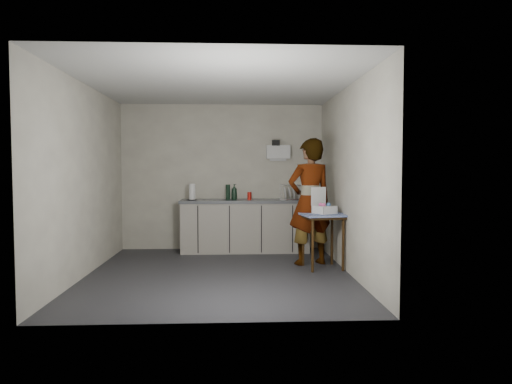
{
  "coord_description": "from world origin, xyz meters",
  "views": [
    {
      "loc": [
        0.22,
        -6.24,
        1.46
      ],
      "look_at": [
        0.53,
        0.45,
        1.11
      ],
      "focal_mm": 32.0,
      "sensor_mm": 36.0,
      "label": 1
    }
  ],
  "objects_px": {
    "soda_can": "(249,196)",
    "paper_towel": "(192,192)",
    "standing_man": "(310,202)",
    "side_table": "(323,221)",
    "dish_rack": "(290,196)",
    "dark_bottle": "(228,192)",
    "bakery_box": "(324,208)",
    "soap_bottle": "(234,192)",
    "kitchen_counter": "(245,227)"
  },
  "relations": [
    {
      "from": "standing_man",
      "to": "bakery_box",
      "type": "height_order",
      "value": "standing_man"
    },
    {
      "from": "soda_can",
      "to": "paper_towel",
      "type": "distance_m",
      "value": 0.99
    },
    {
      "from": "side_table",
      "to": "soap_bottle",
      "type": "xyz_separation_m",
      "value": [
        -1.29,
        1.35,
        0.35
      ]
    },
    {
      "from": "kitchen_counter",
      "to": "standing_man",
      "type": "xyz_separation_m",
      "value": [
        0.95,
        -1.12,
        0.53
      ]
    },
    {
      "from": "kitchen_counter",
      "to": "soda_can",
      "type": "distance_m",
      "value": 0.56
    },
    {
      "from": "soda_can",
      "to": "dish_rack",
      "type": "height_order",
      "value": "dish_rack"
    },
    {
      "from": "kitchen_counter",
      "to": "soda_can",
      "type": "height_order",
      "value": "soda_can"
    },
    {
      "from": "paper_towel",
      "to": "bakery_box",
      "type": "relative_size",
      "value": 0.74
    },
    {
      "from": "soda_can",
      "to": "paper_towel",
      "type": "height_order",
      "value": "paper_towel"
    },
    {
      "from": "side_table",
      "to": "paper_towel",
      "type": "bearing_deg",
      "value": 138.71
    },
    {
      "from": "soda_can",
      "to": "dish_rack",
      "type": "relative_size",
      "value": 0.36
    },
    {
      "from": "side_table",
      "to": "dish_rack",
      "type": "bearing_deg",
      "value": 94.19
    },
    {
      "from": "soap_bottle",
      "to": "bakery_box",
      "type": "bearing_deg",
      "value": -45.24
    },
    {
      "from": "soap_bottle",
      "to": "dark_bottle",
      "type": "relative_size",
      "value": 1.04
    },
    {
      "from": "soda_can",
      "to": "standing_man",
      "type": "bearing_deg",
      "value": -50.72
    },
    {
      "from": "standing_man",
      "to": "soap_bottle",
      "type": "distance_m",
      "value": 1.57
    },
    {
      "from": "soap_bottle",
      "to": "kitchen_counter",
      "type": "bearing_deg",
      "value": 14.44
    },
    {
      "from": "kitchen_counter",
      "to": "soap_bottle",
      "type": "xyz_separation_m",
      "value": [
        -0.19,
        -0.05,
        0.62
      ]
    },
    {
      "from": "dish_rack",
      "to": "soap_bottle",
      "type": "bearing_deg",
      "value": -177.34
    },
    {
      "from": "side_table",
      "to": "bakery_box",
      "type": "xyz_separation_m",
      "value": [
        0.02,
        0.03,
        0.19
      ]
    },
    {
      "from": "side_table",
      "to": "standing_man",
      "type": "distance_m",
      "value": 0.41
    },
    {
      "from": "soap_bottle",
      "to": "soda_can",
      "type": "height_order",
      "value": "soap_bottle"
    },
    {
      "from": "standing_man",
      "to": "soda_can",
      "type": "bearing_deg",
      "value": -67.31
    },
    {
      "from": "soap_bottle",
      "to": "soda_can",
      "type": "distance_m",
      "value": 0.27
    },
    {
      "from": "dish_rack",
      "to": "side_table",
      "type": "bearing_deg",
      "value": -77.34
    },
    {
      "from": "paper_towel",
      "to": "soda_can",
      "type": "bearing_deg",
      "value": 3.19
    },
    {
      "from": "standing_man",
      "to": "dark_bottle",
      "type": "height_order",
      "value": "standing_man"
    },
    {
      "from": "soap_bottle",
      "to": "dish_rack",
      "type": "distance_m",
      "value": 0.98
    },
    {
      "from": "standing_man",
      "to": "side_table",
      "type": "bearing_deg",
      "value": 101.4
    },
    {
      "from": "dark_bottle",
      "to": "soap_bottle",
      "type": "bearing_deg",
      "value": -16.22
    },
    {
      "from": "dark_bottle",
      "to": "kitchen_counter",
      "type": "bearing_deg",
      "value": 3.2
    },
    {
      "from": "bakery_box",
      "to": "paper_towel",
      "type": "bearing_deg",
      "value": 119.57
    },
    {
      "from": "kitchen_counter",
      "to": "side_table",
      "type": "xyz_separation_m",
      "value": [
        1.1,
        -1.4,
        0.27
      ]
    },
    {
      "from": "standing_man",
      "to": "bakery_box",
      "type": "relative_size",
      "value": 5.01
    },
    {
      "from": "paper_towel",
      "to": "side_table",
      "type": "bearing_deg",
      "value": -32.81
    },
    {
      "from": "side_table",
      "to": "standing_man",
      "type": "xyz_separation_m",
      "value": [
        -0.15,
        0.28,
        0.26
      ]
    },
    {
      "from": "soda_can",
      "to": "side_table",
      "type": "bearing_deg",
      "value": -52.81
    },
    {
      "from": "standing_man",
      "to": "soda_can",
      "type": "xyz_separation_m",
      "value": [
        -0.88,
        1.07,
        0.02
      ]
    },
    {
      "from": "side_table",
      "to": "paper_towel",
      "type": "relative_size",
      "value": 2.83
    },
    {
      "from": "paper_towel",
      "to": "dish_rack",
      "type": "relative_size",
      "value": 0.75
    },
    {
      "from": "dark_bottle",
      "to": "paper_towel",
      "type": "xyz_separation_m",
      "value": [
        -0.61,
        -0.09,
        0.0
      ]
    },
    {
      "from": "paper_towel",
      "to": "dish_rack",
      "type": "xyz_separation_m",
      "value": [
        1.7,
        0.1,
        -0.07
      ]
    },
    {
      "from": "paper_towel",
      "to": "dish_rack",
      "type": "distance_m",
      "value": 1.7
    },
    {
      "from": "soda_can",
      "to": "kitchen_counter",
      "type": "bearing_deg",
      "value": 147.21
    },
    {
      "from": "soap_bottle",
      "to": "bakery_box",
      "type": "distance_m",
      "value": 1.86
    },
    {
      "from": "soap_bottle",
      "to": "paper_towel",
      "type": "height_order",
      "value": "paper_towel"
    },
    {
      "from": "kitchen_counter",
      "to": "bakery_box",
      "type": "distance_m",
      "value": 1.82
    },
    {
      "from": "kitchen_counter",
      "to": "bakery_box",
      "type": "xyz_separation_m",
      "value": [
        1.12,
        -1.37,
        0.46
      ]
    },
    {
      "from": "bakery_box",
      "to": "soda_can",
      "type": "bearing_deg",
      "value": 99.85
    },
    {
      "from": "dish_rack",
      "to": "dark_bottle",
      "type": "bearing_deg",
      "value": -179.29
    }
  ]
}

